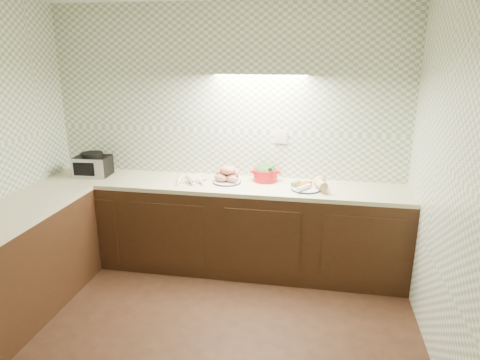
% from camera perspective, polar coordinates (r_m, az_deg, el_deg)
% --- Properties ---
extents(room, '(3.60, 3.60, 2.60)m').
position_cam_1_polar(room, '(2.63, -10.02, 5.12)').
color(room, black).
rests_on(room, ground).
extents(counter, '(3.60, 3.60, 0.90)m').
position_cam_1_polar(counter, '(3.87, -15.26, -9.83)').
color(counter, black).
rests_on(counter, ground).
extents(toaster_oven, '(0.36, 0.29, 0.24)m').
position_cam_1_polar(toaster_oven, '(4.68, -19.05, 1.91)').
color(toaster_oven, black).
rests_on(toaster_oven, counter).
extents(parsnip_pile, '(0.33, 0.34, 0.08)m').
position_cam_1_polar(parsnip_pile, '(4.27, -7.04, 0.16)').
color(parsnip_pile, beige).
rests_on(parsnip_pile, counter).
extents(sweet_potato_plate, '(0.28, 0.28, 0.17)m').
position_cam_1_polar(sweet_potato_plate, '(4.21, -1.74, 0.55)').
color(sweet_potato_plate, '#151C41').
rests_on(sweet_potato_plate, counter).
extents(onion_bowl, '(0.13, 0.13, 0.10)m').
position_cam_1_polar(onion_bowl, '(4.31, -1.10, 0.55)').
color(onion_bowl, black).
rests_on(onion_bowl, counter).
extents(dutch_oven, '(0.30, 0.27, 0.17)m').
position_cam_1_polar(dutch_oven, '(4.26, 3.39, 0.94)').
color(dutch_oven, '#B80F16').
rests_on(dutch_oven, counter).
extents(veg_plate, '(0.35, 0.32, 0.13)m').
position_cam_1_polar(veg_plate, '(4.05, 9.57, -0.62)').
color(veg_plate, '#151C41').
rests_on(veg_plate, counter).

